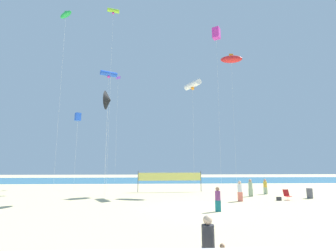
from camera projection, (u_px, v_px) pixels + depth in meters
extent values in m
plane|color=beige|center=(193.00, 209.00, 17.13)|extent=(120.00, 120.00, 0.00)
cube|color=teal|center=(169.00, 180.00, 49.81)|extent=(120.00, 20.00, 0.01)
cylinder|color=#2D2D33|center=(208.00, 236.00, 7.10)|extent=(0.37, 0.37, 0.62)
sphere|color=beige|center=(208.00, 220.00, 7.17)|extent=(0.28, 0.28, 0.28)
sphere|color=#997051|center=(222.00, 246.00, 6.95)|extent=(0.15, 0.15, 0.15)
cube|color=#19727A|center=(218.00, 206.00, 16.30)|extent=(0.35, 0.21, 0.74)
cylinder|color=#7A3872|center=(218.00, 196.00, 16.40)|extent=(0.37, 0.37, 0.61)
sphere|color=#997051|center=(217.00, 189.00, 16.47)|extent=(0.27, 0.27, 0.27)
cube|color=#99B28C|center=(265.00, 191.00, 25.85)|extent=(0.35, 0.21, 0.73)
cylinder|color=gold|center=(265.00, 184.00, 25.95)|extent=(0.37, 0.37, 0.60)
sphere|color=tan|center=(265.00, 180.00, 26.02)|extent=(0.27, 0.27, 0.27)
cube|color=#99B28C|center=(251.00, 192.00, 24.03)|extent=(0.37, 0.22, 0.77)
cylinder|color=#99B28C|center=(250.00, 185.00, 24.14)|extent=(0.39, 0.39, 0.64)
sphere|color=tan|center=(250.00, 180.00, 24.22)|extent=(0.28, 0.28, 0.28)
cube|color=#EA7260|center=(240.00, 197.00, 20.84)|extent=(0.38, 0.23, 0.79)
cylinder|color=white|center=(240.00, 188.00, 20.95)|extent=(0.40, 0.40, 0.65)
sphere|color=beige|center=(240.00, 182.00, 21.03)|extent=(0.29, 0.29, 0.29)
cube|color=red|center=(288.00, 196.00, 21.59)|extent=(0.52, 0.48, 0.03)
cube|color=red|center=(286.00, 193.00, 21.92)|extent=(0.52, 0.23, 0.57)
cylinder|color=silver|center=(289.00, 198.00, 21.42)|extent=(0.03, 0.03, 0.32)
cylinder|color=silver|center=(287.00, 198.00, 21.71)|extent=(0.03, 0.03, 0.32)
cylinder|color=#595960|center=(310.00, 193.00, 22.67)|extent=(0.53, 0.53, 0.92)
cylinder|color=#4C4C51|center=(138.00, 181.00, 27.80)|extent=(0.08, 0.08, 2.40)
cylinder|color=#4C4C51|center=(201.00, 181.00, 28.50)|extent=(0.08, 0.08, 2.40)
cube|color=#EAE566|center=(170.00, 177.00, 28.23)|extent=(7.35, 0.39, 0.90)
cube|color=#2D2D33|center=(279.00, 199.00, 21.27)|extent=(0.39, 0.20, 0.31)
cylinder|color=silver|center=(219.00, 107.00, 33.13)|extent=(0.01, 0.01, 21.80)
cube|color=#D833A5|center=(216.00, 33.00, 34.85)|extent=(1.34, 1.34, 1.56)
cylinder|color=silver|center=(60.00, 100.00, 26.19)|extent=(0.01, 0.01, 20.13)
ellipsoid|color=green|center=(66.00, 15.00, 27.78)|extent=(1.80, 1.30, 0.91)
cube|color=green|center=(66.00, 13.00, 27.82)|extent=(0.33, 0.06, 0.41)
cylinder|color=silver|center=(76.00, 154.00, 28.33)|extent=(0.01, 0.01, 8.78)
cube|color=blue|center=(78.00, 117.00, 29.02)|extent=(0.82, 0.82, 0.93)
cylinder|color=silver|center=(107.00, 129.00, 33.59)|extent=(0.01, 0.01, 16.05)
cylinder|color=blue|center=(109.00, 74.00, 34.86)|extent=(2.44, 1.68, 0.69)
sphere|color=#D833A5|center=(109.00, 77.00, 34.79)|extent=(0.42, 0.42, 0.42)
cylinder|color=silver|center=(234.00, 122.00, 30.01)|extent=(0.01, 0.01, 16.59)
ellipsoid|color=red|center=(231.00, 59.00, 31.32)|extent=(2.97, 2.00, 1.24)
cube|color=orange|center=(231.00, 56.00, 31.38)|extent=(0.55, 0.06, 0.68)
cylinder|color=silver|center=(110.00, 97.00, 26.94)|extent=(0.01, 0.01, 21.10)
cylinder|color=#8CD833|center=(113.00, 11.00, 28.60)|extent=(1.44, 0.78, 0.44)
sphere|color=#D833A5|center=(113.00, 13.00, 28.55)|extent=(0.26, 0.26, 0.26)
cylinder|color=silver|center=(193.00, 137.00, 27.50)|extent=(0.01, 0.01, 12.42)
cylinder|color=white|center=(193.00, 85.00, 28.48)|extent=(1.79, 2.57, 0.70)
sphere|color=orange|center=(193.00, 88.00, 28.41)|extent=(0.42, 0.42, 0.42)
cylinder|color=silver|center=(106.00, 149.00, 22.09)|extent=(0.01, 0.01, 9.13)
cone|color=black|center=(108.00, 100.00, 22.81)|extent=(0.59, 1.82, 1.79)
cylinder|color=silver|center=(116.00, 130.00, 37.54)|extent=(0.01, 0.01, 16.90)
pyramid|color=purple|center=(118.00, 77.00, 38.90)|extent=(0.96, 0.96, 0.43)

